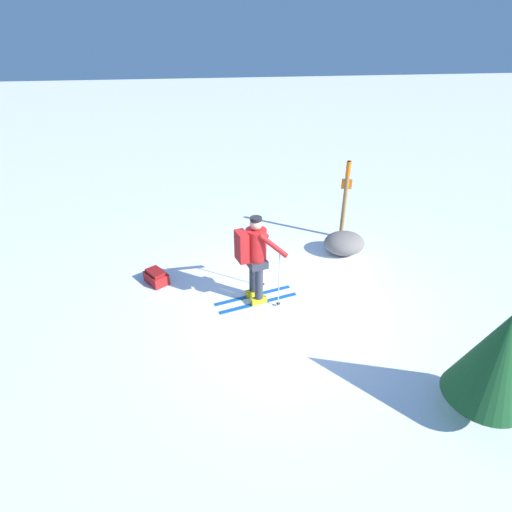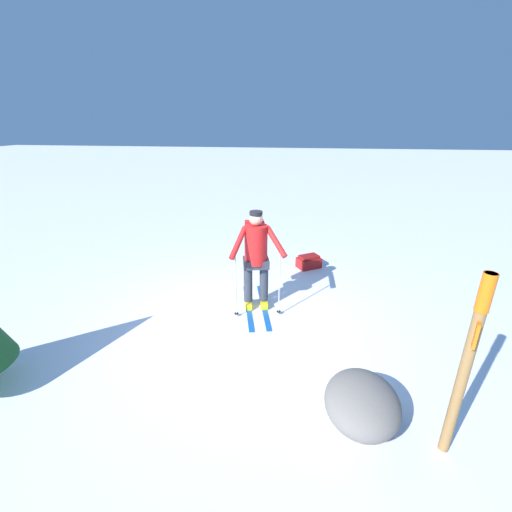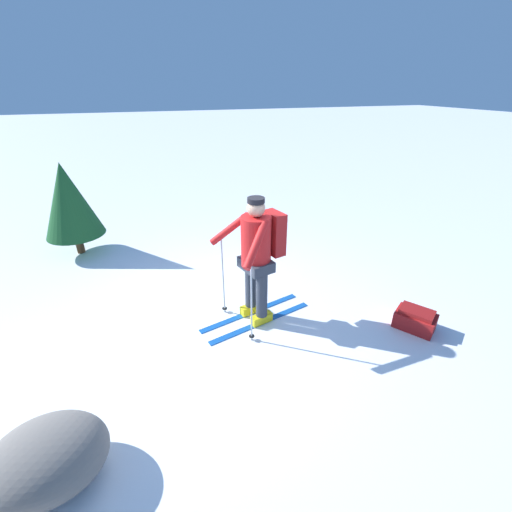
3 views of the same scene
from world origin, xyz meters
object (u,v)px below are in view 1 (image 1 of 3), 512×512
object	(u,v)px
skier	(255,254)
trail_marker	(345,194)
rock_boulder	(344,243)
dropped_backpack	(156,277)
pine_tree	(497,357)

from	to	relation	value
skier	trail_marker	xyz separation A→B (m)	(-2.53, -2.29, 0.12)
skier	rock_boulder	distance (m)	2.86
dropped_backpack	rock_boulder	distance (m)	4.25
skier	trail_marker	distance (m)	3.42
skier	pine_tree	xyz separation A→B (m)	(-2.53, 3.06, 0.03)
trail_marker	pine_tree	bearing A→B (deg)	89.96
trail_marker	pine_tree	xyz separation A→B (m)	(0.00, 5.35, -0.09)
pine_tree	dropped_backpack	bearing A→B (deg)	-41.91
rock_boulder	pine_tree	size ratio (longest dim) A/B	0.54
skier	trail_marker	size ratio (longest dim) A/B	0.90
dropped_backpack	pine_tree	xyz separation A→B (m)	(-4.42, 3.97, 0.91)
dropped_backpack	pine_tree	distance (m)	6.01
dropped_backpack	pine_tree	world-z (taller)	pine_tree
dropped_backpack	trail_marker	size ratio (longest dim) A/B	0.31
rock_boulder	pine_tree	distance (m)	4.63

